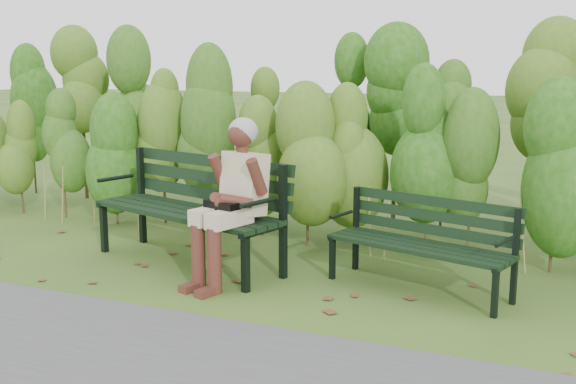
% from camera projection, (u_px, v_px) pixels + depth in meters
% --- Properties ---
extents(ground, '(80.00, 80.00, 0.00)m').
position_uv_depth(ground, '(272.00, 283.00, 5.87)').
color(ground, '#334D21').
extents(hedge_band, '(11.04, 1.67, 2.42)m').
position_uv_depth(hedge_band, '(342.00, 123.00, 7.32)').
color(hedge_band, '#47381E').
rests_on(hedge_band, ground).
extents(leaf_litter, '(5.85, 1.98, 0.01)m').
position_uv_depth(leaf_litter, '(267.00, 291.00, 5.66)').
color(leaf_litter, brown).
rests_on(leaf_litter, ground).
extents(bench_left, '(2.15, 1.22, 1.02)m').
position_uv_depth(bench_left, '(195.00, 200.00, 6.41)').
color(bench_left, black).
rests_on(bench_left, ground).
extents(bench_right, '(1.64, 0.92, 0.78)m').
position_uv_depth(bench_right, '(424.00, 236.00, 5.65)').
color(bench_right, black).
rests_on(bench_right, ground).
extents(seated_woman, '(0.60, 0.87, 1.43)m').
position_uv_depth(seated_woman, '(233.00, 190.00, 5.78)').
color(seated_woman, beige).
rests_on(seated_woman, ground).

